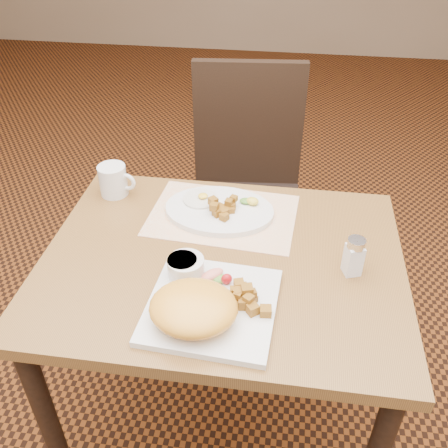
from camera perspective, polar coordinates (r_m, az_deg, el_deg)
ground at (r=1.83m, az=-0.17°, el=-22.01°), size 8.00×8.00×0.00m
table at (r=1.32m, az=-0.22°, el=-7.45°), size 0.90×0.70×0.75m
chair_far at (r=1.95m, az=2.60°, el=4.94°), size 0.46×0.47×0.97m
placemat at (r=1.39m, az=-0.14°, el=1.01°), size 0.42×0.31×0.00m
plate_square at (r=1.12m, az=-1.40°, el=-9.37°), size 0.30×0.30×0.02m
plate_oval at (r=1.39m, az=-0.54°, el=1.56°), size 0.32×0.24×0.02m
hollandaise_mound at (r=1.06m, az=-3.60°, el=-9.56°), size 0.19×0.17×0.07m
ramekin at (r=1.16m, az=-4.41°, el=-4.90°), size 0.09×0.09×0.05m
garnish_sq at (r=1.16m, az=-0.77°, el=-6.01°), size 0.08×0.06×0.03m
fried_egg at (r=1.42m, az=-2.66°, el=2.93°), size 0.10×0.10×0.02m
garnish_ov at (r=1.40m, az=3.00°, el=2.64°), size 0.06×0.04×0.02m
salt_shaker at (r=1.21m, az=14.63°, el=-3.54°), size 0.05×0.05×0.10m
coffee_mug at (r=1.49m, az=-12.49°, el=4.90°), size 0.11×0.08×0.09m
home_fries_sq at (r=1.10m, az=2.29°, el=-8.57°), size 0.11×0.10×0.04m
home_fries_ov at (r=1.36m, az=-0.05°, el=1.79°), size 0.08×0.09×0.04m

